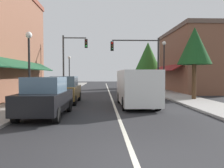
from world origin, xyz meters
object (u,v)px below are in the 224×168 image
tree_right_near (195,46)px  traffic_signal_mast_arm (142,56)px  street_lamp_left_near (29,56)px  van_in_lane (137,87)px  parked_car_second_left (65,90)px  traffic_signal_left_corner (71,55)px  street_lamp_left_far (69,67)px  tree_right_far (148,56)px  street_lamp_right_mid (164,59)px  parked_car_nearest_left (46,97)px

tree_right_near → traffic_signal_mast_arm: bearing=114.5°
traffic_signal_mast_arm → street_lamp_left_near: size_ratio=1.29×
van_in_lane → parked_car_second_left: bearing=158.3°
traffic_signal_left_corner → street_lamp_left_far: bearing=100.9°
van_in_lane → traffic_signal_mast_arm: size_ratio=0.95×
van_in_lane → street_lamp_left_near: size_ratio=1.22×
traffic_signal_left_corner → street_lamp_left_far: 4.42m
van_in_lane → tree_right_far: bearing=76.2°
tree_right_near → tree_right_far: tree_right_far is taller
tree_right_near → street_lamp_left_near: bearing=-163.5°
van_in_lane → street_lamp_left_near: bearing=-176.3°
traffic_signal_left_corner → tree_right_near: size_ratio=1.13×
parked_car_second_left → tree_right_far: 19.56m
van_in_lane → traffic_signal_mast_arm: 9.36m
street_lamp_left_far → street_lamp_left_near: bearing=-90.0°
parked_car_second_left → traffic_signal_left_corner: (-0.80, 8.69, 3.00)m
street_lamp_right_mid → tree_right_far: (0.95, 11.90, 1.21)m
parked_car_nearest_left → parked_car_second_left: 4.93m
van_in_lane → street_lamp_left_near: 6.38m
street_lamp_right_mid → tree_right_near: 4.32m
traffic_signal_left_corner → tree_right_far: size_ratio=0.91×
street_lamp_left_far → tree_right_near: bearing=-48.1°
parked_car_second_left → traffic_signal_mast_arm: traffic_signal_mast_arm is taller
van_in_lane → street_lamp_left_far: street_lamp_left_far is taller
parked_car_second_left → street_lamp_left_near: (-1.61, -2.19, 2.04)m
traffic_signal_mast_arm → traffic_signal_left_corner: (-7.12, 1.64, 0.13)m
traffic_signal_left_corner → tree_right_far: tree_right_far is taller
tree_right_far → street_lamp_left_near: bearing=-118.8°
parked_car_nearest_left → parked_car_second_left: bearing=91.3°
traffic_signal_left_corner → street_lamp_right_mid: (8.82, -3.58, -0.60)m
parked_car_nearest_left → tree_right_far: tree_right_far is taller
traffic_signal_mast_arm → traffic_signal_left_corner: bearing=167.1°
street_lamp_right_mid → tree_right_far: size_ratio=0.75×
parked_car_second_left → tree_right_near: bearing=6.1°
traffic_signal_left_corner → parked_car_nearest_left: bearing=-86.7°
street_lamp_right_mid → street_lamp_left_far: street_lamp_right_mid is taller
van_in_lane → tree_right_far: 19.57m
tree_right_far → parked_car_second_left: bearing=-117.8°
parked_car_nearest_left → street_lamp_right_mid: 13.08m
parked_car_nearest_left → street_lamp_left_far: 18.03m
parked_car_second_left → street_lamp_left_near: size_ratio=0.96×
traffic_signal_mast_arm → street_lamp_left_far: 9.91m
traffic_signal_mast_arm → tree_right_near: bearing=-65.5°
parked_car_second_left → tree_right_far: tree_right_far is taller
parked_car_nearest_left → van_in_lane: van_in_lane is taller
street_lamp_left_near → parked_car_second_left: bearing=53.6°
van_in_lane → parked_car_nearest_left: bearing=-145.4°
parked_car_nearest_left → street_lamp_left_far: street_lamp_left_far is taller
van_in_lane → traffic_signal_left_corner: size_ratio=0.87×
traffic_signal_mast_arm → traffic_signal_left_corner: size_ratio=0.92×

